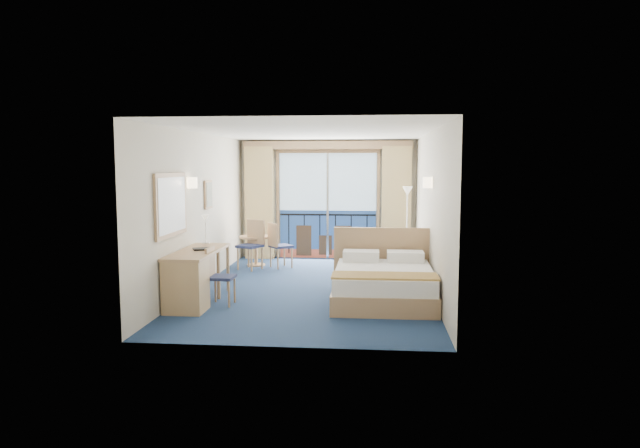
{
  "coord_description": "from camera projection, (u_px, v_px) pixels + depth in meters",
  "views": [
    {
      "loc": [
        1.02,
        -9.73,
        2.16
      ],
      "look_at": [
        0.1,
        0.2,
        1.1
      ],
      "focal_mm": 32.0,
      "sensor_mm": 36.0,
      "label": 1
    }
  ],
  "objects": [
    {
      "name": "floor",
      "position": [
        313.0,
        288.0,
        9.95
      ],
      "size": [
        6.5,
        6.5,
        0.0
      ],
      "primitive_type": "plane",
      "color": "navy",
      "rests_on": "ground"
    },
    {
      "name": "room_walls",
      "position": [
        313.0,
        186.0,
        9.77
      ],
      "size": [
        4.04,
        6.54,
        2.72
      ],
      "color": "beige",
      "rests_on": "ground"
    },
    {
      "name": "balcony_door",
      "position": [
        327.0,
        209.0,
        13.02
      ],
      "size": [
        2.36,
        0.03,
        2.52
      ],
      "color": "navy",
      "rests_on": "room_walls"
    },
    {
      "name": "curtain_left",
      "position": [
        260.0,
        203.0,
        13.0
      ],
      "size": [
        0.65,
        0.22,
        2.55
      ],
      "primitive_type": "cube",
      "color": "#D1B773",
      "rests_on": "room_walls"
    },
    {
      "name": "curtain_right",
      "position": [
        396.0,
        204.0,
        12.72
      ],
      "size": [
        0.65,
        0.22,
        2.55
      ],
      "primitive_type": "cube",
      "color": "#D1B773",
      "rests_on": "room_walls"
    },
    {
      "name": "pelmet",
      "position": [
        327.0,
        145.0,
        12.75
      ],
      "size": [
        3.8,
        0.25,
        0.18
      ],
      "primitive_type": "cube",
      "color": "#A38758",
      "rests_on": "room_walls"
    },
    {
      "name": "mirror",
      "position": [
        171.0,
        205.0,
        8.49
      ],
      "size": [
        0.05,
        1.25,
        0.95
      ],
      "color": "#A38758",
      "rests_on": "room_walls"
    },
    {
      "name": "wall_print",
      "position": [
        208.0,
        195.0,
        10.41
      ],
      "size": [
        0.04,
        0.42,
        0.52
      ],
      "color": "#A38758",
      "rests_on": "room_walls"
    },
    {
      "name": "sconce_left",
      "position": [
        192.0,
        183.0,
        9.34
      ],
      "size": [
        0.18,
        0.18,
        0.18
      ],
      "primitive_type": "cylinder",
      "color": "#FFE3B2",
      "rests_on": "room_walls"
    },
    {
      "name": "sconce_right",
      "position": [
        428.0,
        183.0,
        9.43
      ],
      "size": [
        0.18,
        0.18,
        0.18
      ],
      "primitive_type": "cylinder",
      "color": "#FFE3B2",
      "rests_on": "room_walls"
    },
    {
      "name": "bed",
      "position": [
        384.0,
        283.0,
        8.97
      ],
      "size": [
        1.7,
        2.01,
        1.07
      ],
      "color": "#A38758",
      "rests_on": "ground"
    },
    {
      "name": "nightstand",
      "position": [
        414.0,
        269.0,
        10.4
      ],
      "size": [
        0.38,
        0.36,
        0.5
      ],
      "primitive_type": "cube",
      "color": "tan",
      "rests_on": "ground"
    },
    {
      "name": "phone",
      "position": [
        415.0,
        254.0,
        10.34
      ],
      "size": [
        0.18,
        0.14,
        0.08
      ],
      "primitive_type": "cube",
      "rotation": [
        0.0,
        0.0,
        0.03
      ],
      "color": "silver",
      "rests_on": "nightstand"
    },
    {
      "name": "armchair",
      "position": [
        396.0,
        252.0,
        11.47
      ],
      "size": [
        0.95,
        0.97,
        0.79
      ],
      "primitive_type": "imported",
      "rotation": [
        0.0,
        0.0,
        3.27
      ],
      "color": "#4E565F",
      "rests_on": "ground"
    },
    {
      "name": "floor_lamp",
      "position": [
        407.0,
        206.0,
        12.07
      ],
      "size": [
        0.23,
        0.23,
        1.68
      ],
      "color": "silver",
      "rests_on": "ground"
    },
    {
      "name": "desk",
      "position": [
        188.0,
        279.0,
        8.44
      ],
      "size": [
        0.6,
        1.74,
        0.82
      ],
      "color": "#A38758",
      "rests_on": "ground"
    },
    {
      "name": "desk_chair",
      "position": [
        217.0,
        272.0,
        8.73
      ],
      "size": [
        0.41,
        0.4,
        0.89
      ],
      "rotation": [
        0.0,
        0.0,
        1.53
      ],
      "color": "#20274C",
      "rests_on": "ground"
    },
    {
      "name": "folder",
      "position": [
        203.0,
        249.0,
        8.92
      ],
      "size": [
        0.35,
        0.32,
        0.03
      ],
      "primitive_type": "cube",
      "rotation": [
        0.0,
        0.0,
        0.43
      ],
      "color": "black",
      "rests_on": "desk"
    },
    {
      "name": "desk_lamp",
      "position": [
        206.0,
        223.0,
        9.44
      ],
      "size": [
        0.13,
        0.13,
        0.48
      ],
      "color": "silver",
      "rests_on": "desk"
    },
    {
      "name": "round_table",
      "position": [
        256.0,
        243.0,
        12.13
      ],
      "size": [
        0.7,
        0.7,
        0.63
      ],
      "color": "#A38758",
      "rests_on": "ground"
    },
    {
      "name": "table_chair_a",
      "position": [
        278.0,
        243.0,
        11.82
      ],
      "size": [
        0.57,
        0.57,
        0.94
      ],
      "rotation": [
        0.0,
        0.0,
        2.22
      ],
      "color": "#20274C",
      "rests_on": "ground"
    },
    {
      "name": "table_chair_b",
      "position": [
        252.0,
        241.0,
        11.73
      ],
      "size": [
        0.58,
        0.59,
        1.01
      ],
      "rotation": [
        0.0,
        0.0,
        -0.45
      ],
      "color": "#20274C",
      "rests_on": "ground"
    }
  ]
}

